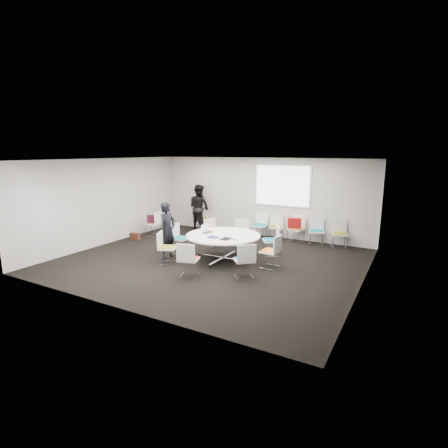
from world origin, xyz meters
The scene contains 31 objects.
room_shell centered at (0.09, 0.00, 1.40)m, with size 8.08×7.08×2.88m.
conference_table centered at (0.27, 0.23, 0.52)m, with size 2.08×2.08×0.73m.
projection_screen centered at (0.80, 3.46, 1.85)m, with size 1.90×0.03×1.35m, color white.
chair_ring_a centered at (1.69, 0.23, 0.28)m, with size 0.48×0.49×0.88m.
chair_ring_b centered at (1.28, 1.32, 0.28)m, with size 0.62×0.62×0.88m.
chair_ring_c centered at (0.14, 1.68, 0.28)m, with size 0.60×0.60×0.88m.
chair_ring_d centered at (-0.72, 1.35, 0.28)m, with size 0.58×0.59×0.88m.
chair_ring_e centered at (-1.20, 0.22, 0.28)m, with size 0.47×0.48×0.88m.
chair_ring_f centered at (-0.91, -0.81, 0.28)m, with size 0.59×0.60×0.88m.
chair_ring_g centered at (0.20, -1.38, 0.28)m, with size 0.57×0.56×0.88m.
chair_ring_h centered at (1.43, -0.78, 0.28)m, with size 0.64×0.64×0.88m.
chair_back_a centered at (0.15, 3.12, 0.28)m, with size 0.47×0.46×0.88m.
chair_back_b centered at (0.74, 3.13, 0.28)m, with size 0.57×0.56×0.88m.
chair_back_c centered at (1.46, 3.17, 0.28)m, with size 0.55×0.54×0.88m.
chair_back_d centered at (2.15, 3.17, 0.28)m, with size 0.57×0.56×0.88m.
chair_back_e centered at (2.89, 3.16, 0.28)m, with size 0.59×0.58×0.88m.
chair_spare_left centered at (-3.36, 1.52, 0.28)m, with size 0.51×0.52×0.88m.
chair_person_back centered at (-2.35, 3.16, 0.28)m, with size 0.59×0.58×0.88m.
person_main centered at (-1.21, -0.39, 0.81)m, with size 0.59×0.39×1.62m, color black.
person_back centered at (-2.35, 3.00, 0.90)m, with size 0.87×0.68×1.80m, color black.
laptop centered at (-0.18, 0.23, 0.74)m, with size 0.36×0.23×0.03m, color #333338.
laptop_lid centered at (-0.32, 0.19, 0.86)m, with size 0.30×0.02×0.22m, color silver.
notebook_black centered at (0.58, -0.17, 0.74)m, with size 0.22×0.30×0.02m, color black.
tablet_folio centered at (0.18, -0.18, 0.74)m, with size 0.26×0.20×0.03m, color navy.
papers_right centered at (0.93, 0.37, 0.73)m, with size 0.30×0.21×0.00m, color white.
papers_front centered at (1.02, 0.20, 0.73)m, with size 0.30×0.21×0.00m, color white.
cup centered at (0.18, 0.41, 0.78)m, with size 0.08×0.08×0.09m, color white.
phone centered at (0.81, -0.11, 0.73)m, with size 0.14×0.07×0.01m, color black.
maroon_bag centered at (-3.38, 1.52, 0.62)m, with size 0.40×0.14×0.28m, color #411124.
brown_bag centered at (-3.52, 0.72, 0.12)m, with size 0.36×0.16×0.24m, color #3C1E13.
red_jacket centered at (1.45, 2.94, 0.70)m, with size 0.44×0.10×0.35m, color #A21413.
Camera 1 is at (4.93, -8.06, 3.04)m, focal length 28.00 mm.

